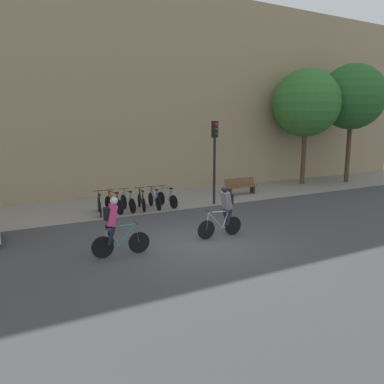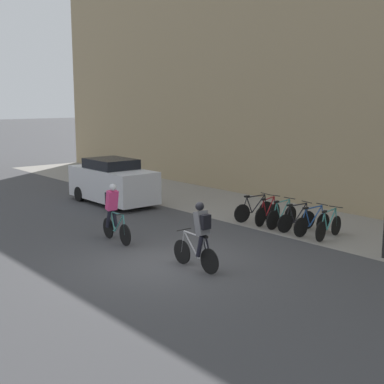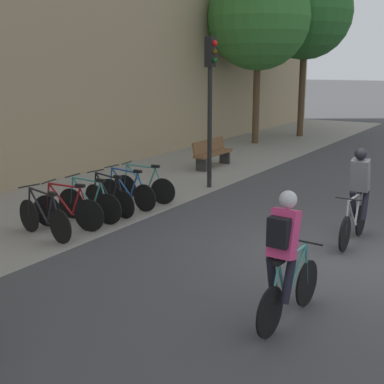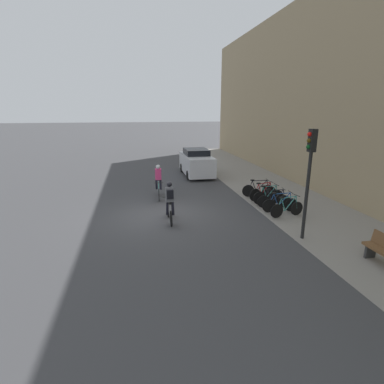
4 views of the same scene
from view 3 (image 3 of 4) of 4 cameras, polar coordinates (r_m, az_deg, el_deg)
The scene contains 14 objects.
ground at distance 9.67m, azimuth 17.16°, elevation -6.71°, with size 200.00×200.00×0.00m, color #3D3D3F.
kerb_strip at distance 12.95m, azimuth -12.99°, elevation -1.31°, with size 44.00×4.50×0.01m, color gray.
cyclist_pink at distance 6.73m, azimuth 9.90°, elevation -6.66°, with size 1.72×0.46×1.76m.
cyclist_grey at distance 10.33m, azimuth 17.31°, elevation 0.05°, with size 1.72×0.46×1.76m.
parked_bike_0 at distance 10.55m, azimuth -15.50°, elevation -2.65°, with size 0.48×1.69×0.96m.
parked_bike_1 at distance 10.97m, azimuth -13.10°, elevation -1.88°, with size 0.49×1.61×0.96m.
parked_bike_2 at distance 11.41m, azimuth -10.89°, elevation -1.18°, with size 0.46×1.63×0.96m.
parked_bike_3 at distance 11.86m, azimuth -8.84°, elevation -0.60°, with size 0.46×1.59×0.94m.
parked_bike_4 at distance 12.33m, azimuth -6.95°, elevation 0.03°, with size 0.46×1.68×0.95m.
parked_bike_5 at distance 12.82m, azimuth -5.19°, elevation 0.59°, with size 0.46×1.65×0.95m.
traffic_light_pole at distance 14.05m, azimuth 1.98°, elevation 11.30°, with size 0.26×0.30×3.92m.
bench at distance 17.13m, azimuth 2.15°, elevation 4.23°, with size 1.90×0.44×0.89m.
street_tree_0 at distance 22.45m, azimuth 7.11°, elevation 17.93°, with size 4.12×4.12×7.07m.
street_tree_1 at distance 25.06m, azimuth 12.01°, elevation 18.26°, with size 4.09×4.09×7.48m.
Camera 3 is at (-8.85, -2.13, 3.25)m, focal length 50.00 mm.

